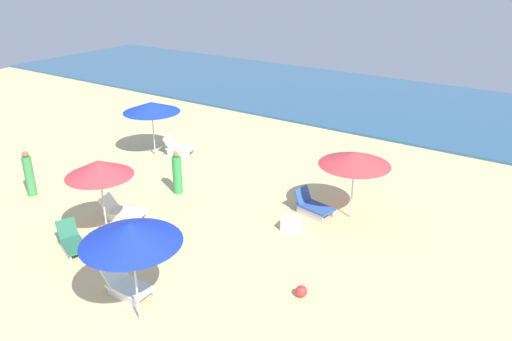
# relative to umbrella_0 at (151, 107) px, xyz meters

# --- Properties ---
(ocean) EXTENTS (60.00, 11.97, 0.12)m
(ocean) POSITION_rel_umbrella_0_xyz_m (8.15, 13.01, -2.00)
(ocean) COLOR #2E5B81
(ocean) RESTS_ON ground_plane
(umbrella_0) EXTENTS (2.31, 2.31, 2.27)m
(umbrella_0) POSITION_rel_umbrella_0_xyz_m (0.00, 0.00, 0.00)
(umbrella_0) COLOR silver
(umbrella_0) RESTS_ON ground_plane
(lounge_chair_0_0) EXTENTS (1.37, 1.00, 0.74)m
(lounge_chair_0_0) POSITION_rel_umbrella_0_xyz_m (0.78, 0.61, -1.77)
(lounge_chair_0_0) COLOR silver
(lounge_chair_0_0) RESTS_ON ground_plane
(umbrella_1) EXTENTS (2.22, 2.22, 2.23)m
(umbrella_1) POSITION_rel_umbrella_0_xyz_m (9.08, -0.51, -0.04)
(umbrella_1) COLOR silver
(umbrella_1) RESTS_ON ground_plane
(lounge_chair_1_0) EXTENTS (1.35, 0.85, 0.77)m
(lounge_chair_1_0) POSITION_rel_umbrella_0_xyz_m (7.98, -0.99, -1.77)
(lounge_chair_1_0) COLOR silver
(lounge_chair_1_0) RESTS_ON ground_plane
(umbrella_3) EXTENTS (1.87, 1.87, 2.56)m
(umbrella_3) POSITION_rel_umbrella_0_xyz_m (3.86, -5.86, 0.27)
(umbrella_3) COLOR silver
(umbrella_3) RESTS_ON ground_plane
(lounge_chair_3_0) EXTENTS (1.37, 0.96, 0.73)m
(lounge_chair_3_0) POSITION_rel_umbrella_0_xyz_m (3.32, -6.67, -1.82)
(lounge_chair_3_0) COLOR silver
(lounge_chair_3_0) RESTS_ON ground_plane
(lounge_chair_3_1) EXTENTS (1.52, 1.01, 0.72)m
(lounge_chair_3_1) POSITION_rel_umbrella_0_xyz_m (3.14, -4.64, -1.80)
(lounge_chair_3_1) COLOR silver
(lounge_chair_3_1) RESTS_ON ground_plane
(umbrella_4) EXTENTS (2.22, 2.22, 2.51)m
(umbrella_4) POSITION_rel_umbrella_0_xyz_m (7.13, -7.76, 0.21)
(umbrella_4) COLOR silver
(umbrella_4) RESTS_ON ground_plane
(lounge_chair_4_0) EXTENTS (1.25, 0.65, 0.68)m
(lounge_chair_4_0) POSITION_rel_umbrella_0_xyz_m (6.22, -7.28, -1.79)
(lounge_chair_4_0) COLOR silver
(lounge_chair_4_0) RESTS_ON ground_plane
(beachgoer_0) EXTENTS (0.33, 0.33, 1.55)m
(beachgoer_0) POSITION_rel_umbrella_0_xyz_m (3.32, -2.24, -1.34)
(beachgoer_0) COLOR green
(beachgoer_0) RESTS_ON ground_plane
(beachgoer_1) EXTENTS (0.37, 0.37, 1.62)m
(beachgoer_1) POSITION_rel_umbrella_0_xyz_m (-0.78, -5.21, -1.30)
(beachgoer_1) COLOR #43944F
(beachgoer_1) RESTS_ON ground_plane
(beach_ball_0) EXTENTS (0.29, 0.29, 0.29)m
(beach_ball_0) POSITION_rel_umbrella_0_xyz_m (9.79, -4.95, -1.91)
(beach_ball_0) COLOR #ED3433
(beach_ball_0) RESTS_ON ground_plane
(cooler_box_1) EXTENTS (0.57, 0.43, 0.40)m
(cooler_box_1) POSITION_rel_umbrella_0_xyz_m (7.94, -2.30, -1.86)
(cooler_box_1) COLOR silver
(cooler_box_1) RESTS_ON ground_plane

